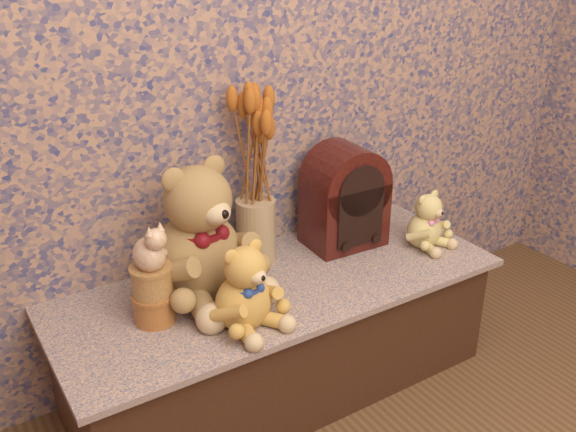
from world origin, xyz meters
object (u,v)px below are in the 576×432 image
Objects in this scene: teddy_small at (425,217)px; ceramic_vase at (256,230)px; cathedral_radio at (345,195)px; teddy_medium at (243,282)px; biscuit_tin_lower at (155,308)px; teddy_large at (195,224)px; cat_figurine at (148,244)px.

ceramic_vase is at bearing 147.92° from teddy_small.
teddy_small is at bearing -32.72° from cathedral_radio.
teddy_medium is 0.75× the size of cathedral_radio.
biscuit_tin_lower is at bearing 166.21° from teddy_small.
teddy_small is at bearing -22.86° from teddy_large.
teddy_small reaches higher than biscuit_tin_lower.
teddy_medium reaches higher than biscuit_tin_lower.
ceramic_vase is at bearing 172.96° from cathedral_radio.
teddy_large is at bearing -161.61° from ceramic_vase.
cat_figurine is at bearing -159.13° from ceramic_vase.
teddy_large is 0.24m from teddy_medium.
ceramic_vase is (0.21, 0.30, -0.03)m from teddy_medium.
teddy_large is at bearing -174.49° from cathedral_radio.
cathedral_radio is (0.55, 0.03, -0.05)m from teddy_large.
teddy_medium is 0.58m from cathedral_radio.
ceramic_vase is 1.51× the size of cat_figurine.
teddy_medium is at bearing -125.10° from ceramic_vase.
teddy_small is (0.77, -0.13, -0.12)m from teddy_large.
teddy_large reaches higher than teddy_small.
cathedral_radio is at bearing 8.20° from biscuit_tin_lower.
ceramic_vase is (-0.31, 0.05, -0.07)m from cathedral_radio.
biscuit_tin_lower is at bearing -169.19° from cathedral_radio.
biscuit_tin_lower is at bearing -159.13° from ceramic_vase.
teddy_medium is 1.90× the size of cat_figurine.
biscuit_tin_lower is 0.19m from cat_figurine.
ceramic_vase is 1.85× the size of biscuit_tin_lower.
biscuit_tin_lower is 0.82× the size of cat_figurine.
biscuit_tin_lower is (-0.94, 0.05, -0.06)m from teddy_small.
teddy_medium is 0.27m from cat_figurine.
cathedral_radio is at bearing 134.17° from teddy_small.
teddy_small is at bearing -21.72° from cat_figurine.
cat_figurine reaches higher than teddy_medium.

